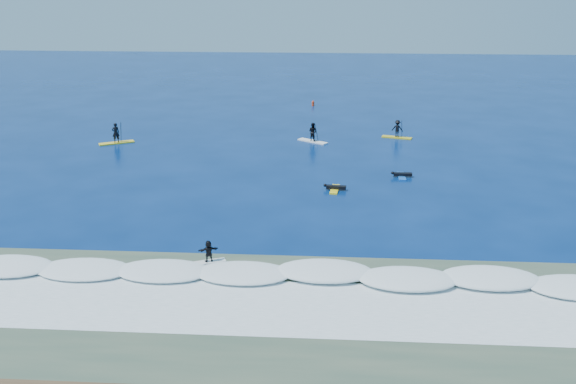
# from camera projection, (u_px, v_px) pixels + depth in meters

# --- Properties ---
(ground) EXTENTS (160.00, 160.00, 0.00)m
(ground) POSITION_uv_depth(u_px,v_px,m) (310.00, 207.00, 40.89)
(ground) COLOR #041D4F
(ground) RESTS_ON ground
(shallow_water) EXTENTS (90.00, 13.00, 0.01)m
(shallow_water) POSITION_uv_depth(u_px,v_px,m) (300.00, 320.00, 27.69)
(shallow_water) COLOR #374B3B
(shallow_water) RESTS_ON ground
(breaking_wave) EXTENTS (40.00, 6.00, 0.30)m
(breaking_wave) POSITION_uv_depth(u_px,v_px,m) (304.00, 278.00, 31.46)
(breaking_wave) COLOR white
(breaking_wave) RESTS_ON ground
(whitewater) EXTENTS (34.00, 5.00, 0.02)m
(whitewater) POSITION_uv_depth(u_px,v_px,m) (301.00, 308.00, 28.63)
(whitewater) COLOR silver
(whitewater) RESTS_ON ground
(sup_paddler_left) EXTENTS (2.97, 2.09, 2.09)m
(sup_paddler_left) POSITION_uv_depth(u_px,v_px,m) (116.00, 136.00, 55.56)
(sup_paddler_left) COLOR yellow
(sup_paddler_left) RESTS_ON ground
(sup_paddler_center) EXTENTS (2.72, 2.17, 1.98)m
(sup_paddler_center) POSITION_uv_depth(u_px,v_px,m) (313.00, 134.00, 56.01)
(sup_paddler_center) COLOR white
(sup_paddler_center) RESTS_ON ground
(sup_paddler_right) EXTENTS (2.76, 1.42, 1.88)m
(sup_paddler_right) POSITION_uv_depth(u_px,v_px,m) (397.00, 130.00, 57.33)
(sup_paddler_right) COLOR gold
(sup_paddler_right) RESTS_ON ground
(prone_paddler_near) EXTENTS (1.56, 2.00, 0.41)m
(prone_paddler_near) POSITION_uv_depth(u_px,v_px,m) (335.00, 188.00, 43.93)
(prone_paddler_near) COLOR yellow
(prone_paddler_near) RESTS_ON ground
(prone_paddler_far) EXTENTS (1.53, 1.93, 0.40)m
(prone_paddler_far) POSITION_uv_depth(u_px,v_px,m) (402.00, 175.00, 46.69)
(prone_paddler_far) COLOR blue
(prone_paddler_far) RESTS_ON ground
(wave_surfer) EXTENTS (1.73, 1.07, 1.22)m
(wave_surfer) POSITION_uv_depth(u_px,v_px,m) (209.00, 253.00, 32.50)
(wave_surfer) COLOR white
(wave_surfer) RESTS_ON breaking_wave
(marker_buoy) EXTENTS (0.29, 0.29, 0.69)m
(marker_buoy) POSITION_uv_depth(u_px,v_px,m) (313.00, 103.00, 70.98)
(marker_buoy) COLOR red
(marker_buoy) RESTS_ON ground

